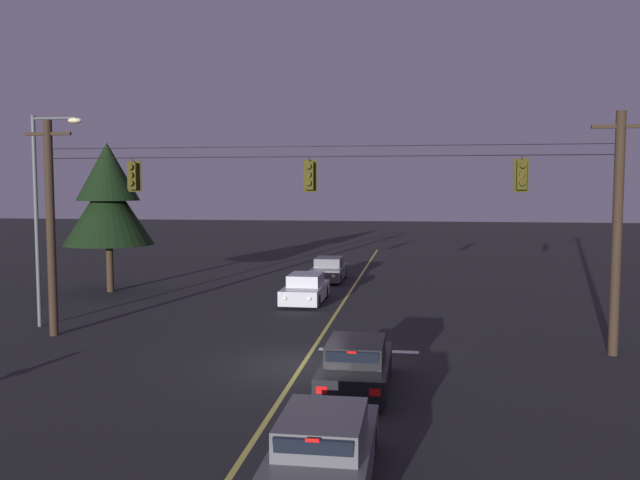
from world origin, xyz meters
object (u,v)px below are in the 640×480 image
car_oncoming_lead (305,289)px  car_oncoming_trailing (329,270)px  tree_verge_near (108,199)px  car_waiting_second_near (323,451)px  traffic_light_left_inner (309,176)px  traffic_light_centre (522,175)px  car_waiting_near_lane (356,366)px  traffic_light_leftmost (133,176)px  street_lamp_corner (43,202)px

car_oncoming_lead → car_oncoming_trailing: 7.60m
tree_verge_near → car_oncoming_trailing: bearing=28.0°
car_oncoming_trailing → car_waiting_second_near: same height
traffic_light_left_inner → traffic_light_centre: same height
car_waiting_near_lane → tree_verge_near: tree_verge_near is taller
traffic_light_leftmost → car_waiting_second_near: size_ratio=0.28×
traffic_light_leftmost → traffic_light_left_inner: size_ratio=1.00×
car_waiting_second_near → traffic_light_leftmost: bearing=128.2°
traffic_light_left_inner → tree_verge_near: 16.08m
traffic_light_leftmost → traffic_light_left_inner: bearing=0.0°
traffic_light_leftmost → traffic_light_centre: bearing=0.0°
traffic_light_left_inner → street_lamp_corner: (-10.86, 1.42, -0.96)m
car_oncoming_trailing → street_lamp_corner: size_ratio=0.53×
tree_verge_near → traffic_light_leftmost: bearing=-59.4°
car_oncoming_lead → street_lamp_corner: bearing=-143.2°
traffic_light_centre → car_oncoming_trailing: bearing=118.3°
car_waiting_near_lane → car_oncoming_lead: 13.77m
car_oncoming_trailing → car_waiting_second_near: (3.50, -26.77, 0.00)m
tree_verge_near → traffic_light_centre: bearing=-27.4°
traffic_light_leftmost → car_waiting_second_near: (8.50, -10.80, -5.30)m
traffic_light_leftmost → street_lamp_corner: (-4.40, 1.42, -0.96)m
traffic_light_leftmost → tree_verge_near: tree_verge_near is taller
street_lamp_corner → traffic_light_centre: bearing=-4.5°
traffic_light_left_inner → car_waiting_second_near: bearing=-79.3°
car_waiting_second_near → street_lamp_corner: (-12.90, 12.22, 4.34)m
car_waiting_near_lane → car_oncoming_trailing: bearing=99.7°
traffic_light_centre → car_waiting_second_near: size_ratio=0.28×
car_oncoming_lead → traffic_light_leftmost: bearing=-120.3°
car_oncoming_trailing → tree_verge_near: size_ratio=0.56×
car_waiting_near_lane → car_waiting_second_near: 5.90m
car_oncoming_lead → tree_verge_near: bearing=170.7°
traffic_light_leftmost → car_waiting_near_lane: bearing=-29.7°
traffic_light_left_inner → traffic_light_centre: bearing=0.0°
car_oncoming_lead → traffic_light_centre: bearing=-43.9°
traffic_light_centre → car_waiting_near_lane: 8.79m
traffic_light_left_inner → tree_verge_near: (-12.45, 10.14, -1.00)m
traffic_light_leftmost → car_waiting_second_near: bearing=-51.8°
street_lamp_corner → traffic_light_left_inner: bearing=-7.5°
traffic_light_centre → car_waiting_second_near: (-5.08, -10.80, -5.30)m
car_waiting_near_lane → street_lamp_corner: size_ratio=0.52×
car_oncoming_trailing → car_waiting_near_lane: bearing=-80.3°
traffic_light_leftmost → street_lamp_corner: bearing=162.1°
traffic_light_leftmost → traffic_light_centre: same height
street_lamp_corner → tree_verge_near: bearing=100.3°
traffic_light_leftmost → traffic_light_centre: (13.58, 0.00, 0.00)m
traffic_light_left_inner → tree_verge_near: size_ratio=0.15×
traffic_light_left_inner → traffic_light_centre: 7.12m
car_waiting_near_lane → tree_verge_near: 21.36m
traffic_light_left_inner → car_oncoming_lead: traffic_light_left_inner is taller
street_lamp_corner → tree_verge_near: size_ratio=1.06×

